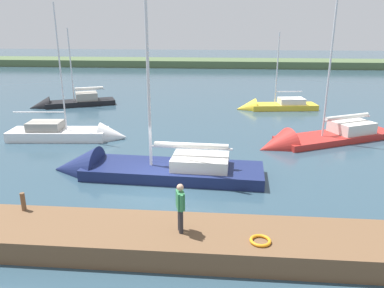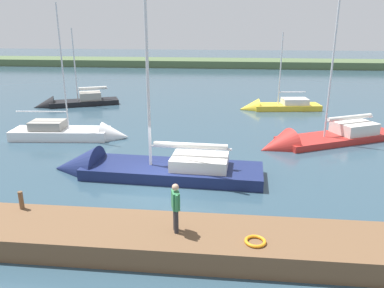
{
  "view_description": "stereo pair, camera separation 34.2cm",
  "coord_description": "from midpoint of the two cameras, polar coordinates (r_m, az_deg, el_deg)",
  "views": [
    {
      "loc": [
        -2.82,
        15.34,
        7.02
      ],
      "look_at": [
        -1.24,
        -2.94,
        1.17
      ],
      "focal_mm": 34.89,
      "sensor_mm": 36.0,
      "label": 1
    },
    {
      "loc": [
        -3.16,
        15.3,
        7.02
      ],
      "look_at": [
        -1.24,
        -2.94,
        1.17
      ],
      "focal_mm": 34.89,
      "sensor_mm": 36.0,
      "label": 2
    }
  ],
  "objects": [
    {
      "name": "ground_plane",
      "position": [
        17.12,
        -4.62,
        -6.59
      ],
      "size": [
        200.0,
        200.0,
        0.0
      ],
      "primitive_type": "plane",
      "color": "#2D4756"
    },
    {
      "name": "sailboat_inner_slip",
      "position": [
        33.48,
        12.76,
        5.37
      ],
      "size": [
        7.13,
        2.74,
        7.37
      ],
      "rotation": [
        0.0,
        0.0,
        0.14
      ],
      "color": "gold",
      "rests_on": "ground_plane"
    },
    {
      "name": "mooring_post_near",
      "position": [
        14.64,
        -24.05,
        -7.85
      ],
      "size": [
        0.16,
        0.16,
        0.66
      ],
      "primitive_type": "cylinder",
      "color": "brown",
      "rests_on": "dock_pier"
    },
    {
      "name": "person_on_dock",
      "position": [
        11.76,
        -1.68,
        -9.26
      ],
      "size": [
        0.34,
        0.61,
        1.63
      ],
      "rotation": [
        0.0,
        0.0,
        0.29
      ],
      "color": "#28282D",
      "rests_on": "dock_pier"
    },
    {
      "name": "far_shoreline",
      "position": [
        68.55,
        3.55,
        11.77
      ],
      "size": [
        180.0,
        8.0,
        2.4
      ],
      "primitive_type": "cube",
      "color": "#4C603D",
      "rests_on": "ground_plane"
    },
    {
      "name": "sailboat_near_dock",
      "position": [
        25.29,
        -16.76,
        1.3
      ],
      "size": [
        7.61,
        2.5,
        9.13
      ],
      "rotation": [
        0.0,
        0.0,
        3.22
      ],
      "color": "white",
      "rests_on": "ground_plane"
    },
    {
      "name": "life_ring_buoy",
      "position": [
        11.79,
        10.5,
        -14.42
      ],
      "size": [
        0.66,
        0.66,
        0.1
      ],
      "primitive_type": "torus",
      "color": "orange",
      "rests_on": "dock_pier"
    },
    {
      "name": "sailboat_mid_channel",
      "position": [
        35.99,
        -17.65,
        5.82
      ],
      "size": [
        7.56,
        4.79,
        7.76
      ],
      "rotation": [
        0.0,
        0.0,
        0.42
      ],
      "color": "black",
      "rests_on": "ground_plane"
    },
    {
      "name": "sailboat_behind_pier",
      "position": [
        24.52,
        18.97,
        0.4
      ],
      "size": [
        9.7,
        6.45,
        12.17
      ],
      "rotation": [
        0.0,
        0.0,
        0.47
      ],
      "color": "#B22823",
      "rests_on": "ground_plane"
    },
    {
      "name": "sailboat_far_right",
      "position": [
        18.59,
        -7.75,
        -4.17
      ],
      "size": [
        10.52,
        3.04,
        11.47
      ],
      "rotation": [
        0.0,
        0.0,
        -0.05
      ],
      "color": "navy",
      "rests_on": "ground_plane"
    },
    {
      "name": "dock_pier",
      "position": [
        12.75,
        -8.73,
        -13.93
      ],
      "size": [
        27.64,
        2.47,
        0.76
      ],
      "primitive_type": "cube",
      "color": "brown",
      "rests_on": "ground_plane"
    }
  ]
}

